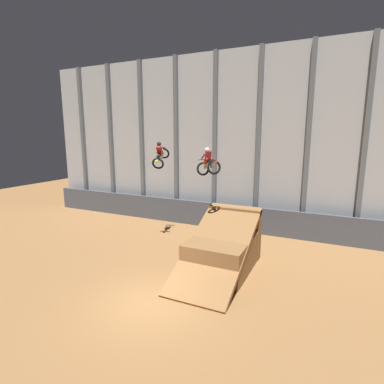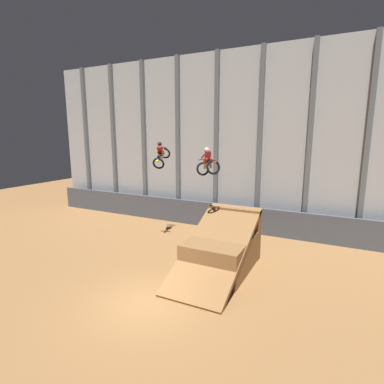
# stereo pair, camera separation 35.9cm
# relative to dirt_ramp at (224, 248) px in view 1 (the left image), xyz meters

# --- Properties ---
(ground_plane) EXTENTS (60.00, 60.00, 0.00)m
(ground_plane) POSITION_rel_dirt_ramp_xyz_m (-1.50, -4.38, -0.95)
(ground_plane) COLOR olive
(arena_back_wall) EXTENTS (32.00, 0.40, 11.96)m
(arena_back_wall) POSITION_rel_dirt_ramp_xyz_m (-1.50, 6.57, 5.03)
(arena_back_wall) COLOR #ADB2B7
(arena_back_wall) RESTS_ON ground_plane
(lower_barrier) EXTENTS (31.36, 0.20, 1.76)m
(lower_barrier) POSITION_rel_dirt_ramp_xyz_m (-1.50, 5.72, -0.07)
(lower_barrier) COLOR #474C56
(lower_barrier) RESTS_ON ground_plane
(dirt_ramp) EXTENTS (2.83, 5.80, 2.83)m
(dirt_ramp) POSITION_rel_dirt_ramp_xyz_m (0.00, 0.00, 0.00)
(dirt_ramp) COLOR brown
(dirt_ramp) RESTS_ON ground_plane
(rider_bike_left_air) EXTENTS (1.13, 1.90, 1.67)m
(rider_bike_left_air) POSITION_rel_dirt_ramp_xyz_m (-5.03, 2.44, 4.29)
(rider_bike_left_air) COLOR black
(rider_bike_right_air) EXTENTS (1.67, 1.64, 1.56)m
(rider_bike_right_air) POSITION_rel_dirt_ramp_xyz_m (-1.28, 0.97, 4.04)
(rider_bike_right_air) COLOR black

